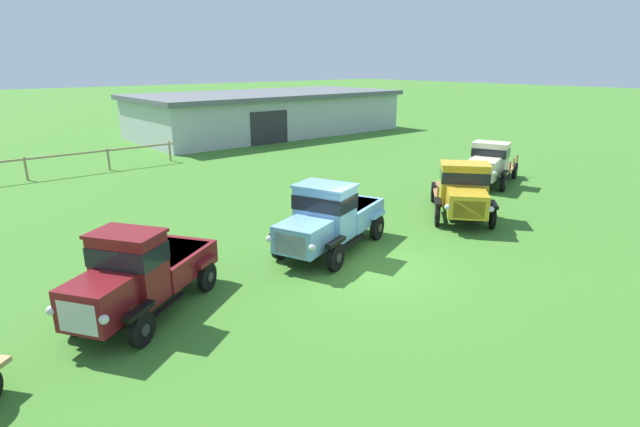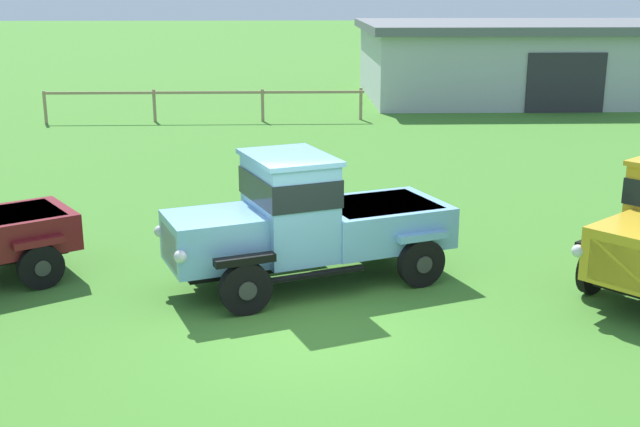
% 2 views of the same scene
% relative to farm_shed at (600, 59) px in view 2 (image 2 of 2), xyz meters
% --- Properties ---
extents(ground_plane, '(240.00, 240.00, 0.00)m').
position_rel_farm_shed_xyz_m(ground_plane, '(-14.07, -26.08, -1.72)').
color(ground_plane, '#3D7528').
extents(farm_shed, '(22.02, 10.54, 3.41)m').
position_rel_farm_shed_xyz_m(farm_shed, '(0.00, 0.00, 0.00)').
color(farm_shed, '#B2B7BC').
rests_on(farm_shed, ground).
extents(paddock_fence, '(12.03, 0.69, 1.22)m').
position_rel_farm_shed_xyz_m(paddock_fence, '(-17.52, -6.71, -0.83)').
color(paddock_fence, '#997F60').
rests_on(paddock_fence, ground).
extents(vintage_truck_midrow_center, '(5.15, 3.41, 2.25)m').
position_rel_farm_shed_xyz_m(vintage_truck_midrow_center, '(-14.04, -24.09, -0.61)').
color(vintage_truck_midrow_center, black).
rests_on(vintage_truck_midrow_center, ground).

